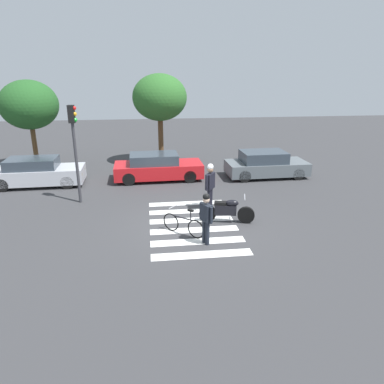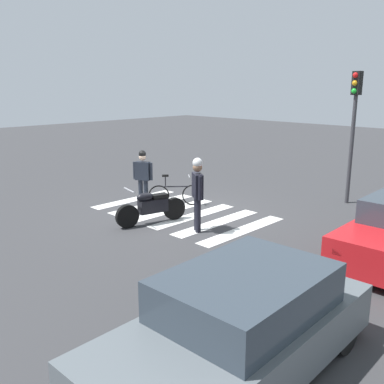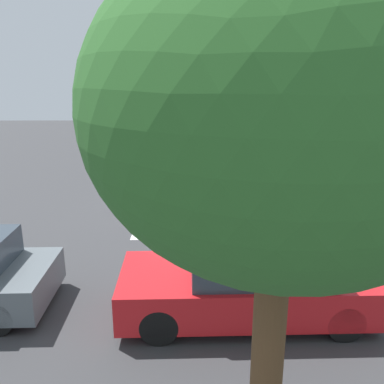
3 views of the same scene
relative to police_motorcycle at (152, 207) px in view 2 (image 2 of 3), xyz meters
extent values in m
plane|color=#38383A|center=(-1.27, -0.12, -0.45)|extent=(60.00, 60.00, 0.00)
cylinder|color=black|center=(0.69, -0.17, -0.14)|extent=(0.64, 0.29, 0.63)
cylinder|color=black|center=(-0.68, 0.17, -0.14)|extent=(0.64, 0.29, 0.63)
cube|color=black|center=(-0.04, 0.01, 0.04)|extent=(0.84, 0.46, 0.36)
ellipsoid|color=black|center=(0.18, -0.05, 0.31)|extent=(0.52, 0.35, 0.24)
cube|color=black|center=(-0.24, 0.06, 0.28)|extent=(0.48, 0.34, 0.12)
cylinder|color=#A5A5AD|center=(0.62, -0.15, 0.56)|extent=(0.18, 0.61, 0.04)
torus|color=black|center=(-2.10, -0.50, -0.13)|extent=(0.52, 0.46, 0.65)
torus|color=black|center=(-1.31, -1.20, -0.13)|extent=(0.52, 0.46, 0.65)
cylinder|color=black|center=(-1.70, -0.85, 0.15)|extent=(0.64, 0.57, 0.04)
cylinder|color=black|center=(-1.47, -1.06, 0.32)|extent=(0.05, 0.05, 0.34)
cube|color=black|center=(-1.47, -1.06, 0.50)|extent=(0.22, 0.21, 0.06)
cylinder|color=#99999E|center=(-2.02, -0.57, 0.47)|extent=(0.33, 0.36, 0.03)
cylinder|color=black|center=(-0.35, 1.41, -0.01)|extent=(0.14, 0.14, 0.89)
cylinder|color=black|center=(-0.45, 1.26, -0.01)|extent=(0.14, 0.14, 0.89)
cube|color=black|center=(-0.40, 1.33, 0.75)|extent=(0.46, 0.54, 0.63)
sphere|color=#8C664C|center=(-0.40, 1.33, 1.22)|extent=(0.24, 0.24, 0.24)
cylinder|color=black|center=(-0.22, 1.59, 0.75)|extent=(0.09, 0.09, 0.60)
cylinder|color=black|center=(-0.58, 1.08, 0.75)|extent=(0.09, 0.09, 0.60)
sphere|color=white|center=(-0.40, 1.33, 1.33)|extent=(0.25, 0.25, 0.25)
cylinder|color=#1E232D|center=(-1.08, -1.54, -0.05)|extent=(0.14, 0.14, 0.80)
cylinder|color=#1E232D|center=(-1.00, -1.70, -0.05)|extent=(0.14, 0.14, 0.80)
cube|color=#1E232D|center=(-1.04, -1.62, 0.63)|extent=(0.38, 0.51, 0.57)
sphere|color=beige|center=(-1.04, -1.62, 1.06)|extent=(0.22, 0.22, 0.22)
cylinder|color=#1E232D|center=(-1.16, -1.36, 0.63)|extent=(0.09, 0.09, 0.54)
cylinder|color=#1E232D|center=(-0.92, -1.88, 0.63)|extent=(0.09, 0.09, 0.54)
sphere|color=black|center=(-1.04, -1.62, 1.16)|extent=(0.23, 0.23, 0.23)
cube|color=silver|center=(-1.27, -2.37, -0.45)|extent=(3.14, 0.45, 0.01)
cube|color=silver|center=(-1.27, -1.47, -0.45)|extent=(3.14, 0.45, 0.01)
cube|color=silver|center=(-1.27, -0.57, -0.45)|extent=(3.14, 0.45, 0.01)
cube|color=silver|center=(-1.27, 0.33, -0.45)|extent=(3.14, 0.45, 0.01)
cube|color=silver|center=(-1.27, 1.23, -0.45)|extent=(3.14, 0.45, 0.01)
cube|color=silver|center=(-1.27, 2.13, -0.45)|extent=(3.14, 0.45, 0.01)
cylinder|color=black|center=(-0.77, 5.06, -0.14)|extent=(0.63, 0.24, 0.63)
cube|color=#F2EDCC|center=(-0.10, 5.29, 0.16)|extent=(0.08, 0.20, 0.12)
cylinder|color=black|center=(4.81, 4.85, -0.14)|extent=(0.63, 0.24, 0.62)
cylinder|color=black|center=(1.92, 6.38, -0.14)|extent=(0.63, 0.24, 0.62)
cylinder|color=black|center=(1.96, 4.78, -0.14)|extent=(0.63, 0.24, 0.62)
cube|color=slate|center=(3.37, 5.62, 0.04)|extent=(4.23, 1.93, 0.64)
cube|color=#333D47|center=(3.16, 5.61, 0.63)|extent=(2.30, 1.66, 0.55)
cylinder|color=#38383D|center=(-5.75, 2.83, 1.23)|extent=(0.12, 0.12, 3.37)
cube|color=black|center=(-5.75, 2.83, 3.27)|extent=(0.26, 0.26, 0.70)
sphere|color=red|center=(-5.62, 2.82, 3.50)|extent=(0.16, 0.16, 0.16)
sphere|color=orange|center=(-5.62, 2.82, 3.27)|extent=(0.16, 0.16, 0.16)
sphere|color=green|center=(-5.62, 2.82, 3.04)|extent=(0.16, 0.16, 0.16)
camera|label=1|loc=(-2.79, -12.04, 4.94)|focal=33.55mm
camera|label=2|loc=(7.29, 8.68, 3.22)|focal=40.61mm
camera|label=3|loc=(-1.31, 12.15, 3.66)|focal=36.94mm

